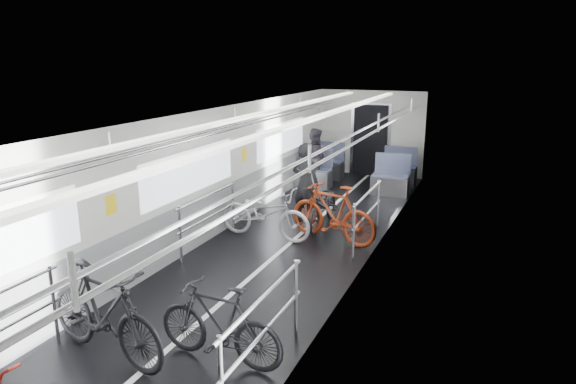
# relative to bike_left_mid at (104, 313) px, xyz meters

# --- Properties ---
(car_shell) EXTENTS (3.02, 14.01, 2.41)m
(car_shell) POSITION_rel_bike_left_mid_xyz_m (0.53, 5.09, 0.57)
(car_shell) COLOR black
(car_shell) RESTS_ON ground
(bike_left_mid) EXTENTS (1.93, 0.88, 1.12)m
(bike_left_mid) POSITION_rel_bike_left_mid_xyz_m (0.00, 0.00, 0.00)
(bike_left_mid) COLOR black
(bike_left_mid) RESTS_ON floor
(bike_left_far) EXTENTS (1.88, 0.76, 0.97)m
(bike_left_far) POSITION_rel_bike_left_mid_xyz_m (-0.01, 4.29, -0.07)
(bike_left_far) COLOR #AFAEB3
(bike_left_far) RESTS_ON floor
(bike_right_near) EXTENTS (1.58, 0.51, 0.94)m
(bike_right_near) POSITION_rel_bike_left_mid_xyz_m (1.22, 0.42, -0.09)
(bike_right_near) COLOR black
(bike_right_near) RESTS_ON floor
(bike_right_far) EXTENTS (1.88, 0.99, 1.09)m
(bike_right_far) POSITION_rel_bike_left_mid_xyz_m (1.21, 4.60, -0.02)
(bike_right_far) COLOR #973012
(bike_right_far) RESTS_ON floor
(bike_aisle) EXTENTS (0.64, 1.70, 0.89)m
(bike_aisle) POSITION_rel_bike_left_mid_xyz_m (0.79, 5.34, -0.12)
(bike_aisle) COLOR black
(bike_aisle) RESTS_ON floor
(person_standing) EXTENTS (0.67, 0.50, 1.66)m
(person_standing) POSITION_rel_bike_left_mid_xyz_m (0.36, 5.44, 0.27)
(person_standing) COLOR black
(person_standing) RESTS_ON floor
(person_seated) EXTENTS (0.86, 0.74, 1.54)m
(person_seated) POSITION_rel_bike_left_mid_xyz_m (-0.46, 8.32, 0.21)
(person_seated) COLOR #2F2B33
(person_seated) RESTS_ON floor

